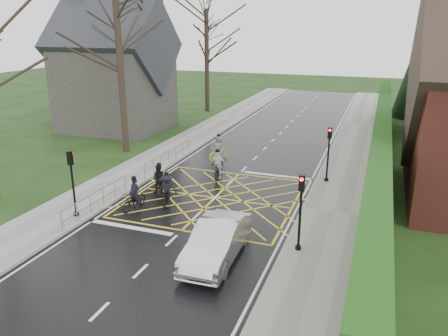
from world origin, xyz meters
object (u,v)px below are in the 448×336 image
Objects in this scene: cyclist_front at (217,168)px; cyclist_lead at (218,151)px; cyclist_mid at (167,192)px; car at (217,241)px; cyclist_back at (159,182)px; cyclist_rear at (134,198)px.

cyclist_lead is (-1.26, 3.54, -0.05)m from cyclist_front.
cyclist_mid is 0.41× the size of car.
cyclist_lead is (-0.26, 7.95, -0.02)m from cyclist_mid.
cyclist_mid is (1.02, -1.14, -0.03)m from cyclist_back.
car is at bearing -22.81° from cyclist_rear.
cyclist_front is at bearing 74.76° from cyclist_rear.
cyclist_lead is 12.88m from car.
cyclist_rear is 0.96× the size of cyclist_mid.
cyclist_front is 3.76m from cyclist_lead.
cyclist_back is 0.96× the size of cyclist_mid.
cyclist_mid is 7.95m from cyclist_lead.
cyclist_rear is 2.20m from cyclist_back.
cyclist_rear is 1.60m from cyclist_mid.
cyclist_lead is (0.76, 6.81, -0.04)m from cyclist_back.
cyclist_mid is (1.21, 1.05, 0.08)m from cyclist_rear.
cyclist_back is at bearing 91.82° from cyclist_rear.
cyclist_lead is at bearing 90.77° from cyclist_rear.
cyclist_back reaches higher than cyclist_rear.
cyclist_lead is at bearing 108.34° from car.
cyclist_back is 1.53m from cyclist_mid.
cyclist_back reaches higher than car.
cyclist_rear is 6.24m from car.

